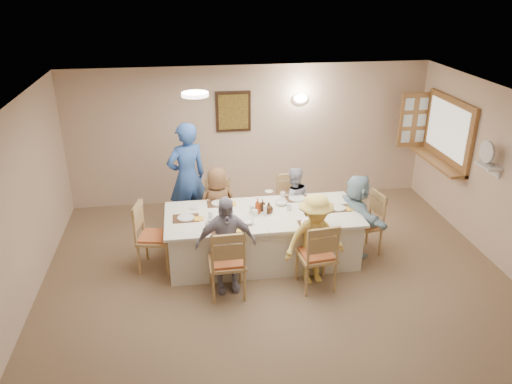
{
  "coord_description": "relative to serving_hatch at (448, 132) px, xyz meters",
  "views": [
    {
      "loc": [
        -1.16,
        -5.09,
        3.95
      ],
      "look_at": [
        -0.2,
        1.4,
        1.05
      ],
      "focal_mm": 35.0,
      "sensor_mm": 36.0,
      "label": 1
    }
  ],
  "objects": [
    {
      "name": "ground",
      "position": [
        -3.21,
        -2.4,
        -1.5
      ],
      "size": [
        7.0,
        7.0,
        0.0
      ],
      "primitive_type": "plane",
      "color": "brown"
    },
    {
      "name": "room_walls",
      "position": [
        -3.21,
        -2.4,
        0.01
      ],
      "size": [
        7.0,
        7.0,
        7.0
      ],
      "color": "beige",
      "rests_on": "ground"
    },
    {
      "name": "wall_picture",
      "position": [
        -3.51,
        1.06,
        0.2
      ],
      "size": [
        0.62,
        0.05,
        0.72
      ],
      "color": "#362013",
      "rests_on": "room_walls"
    },
    {
      "name": "wall_sconce",
      "position": [
        -2.31,
        1.04,
        0.4
      ],
      "size": [
        0.26,
        0.09,
        0.18
      ],
      "primitive_type": "ellipsoid",
      "color": "white",
      "rests_on": "room_walls"
    },
    {
      "name": "ceiling_light",
      "position": [
        -4.21,
        -0.9,
        0.97
      ],
      "size": [
        0.36,
        0.36,
        0.05
      ],
      "primitive_type": "cylinder",
      "color": "white",
      "rests_on": "room_walls"
    },
    {
      "name": "serving_hatch",
      "position": [
        0.0,
        0.0,
        0.0
      ],
      "size": [
        0.06,
        1.5,
        1.15
      ],
      "primitive_type": "cube",
      "color": "#9C6838",
      "rests_on": "room_walls"
    },
    {
      "name": "hatch_sill",
      "position": [
        -0.12,
        0.0,
        -0.53
      ],
      "size": [
        0.3,
        1.5,
        0.05
      ],
      "primitive_type": "cube",
      "color": "#9C6838",
      "rests_on": "room_walls"
    },
    {
      "name": "shutter_door",
      "position": [
        -0.26,
        0.76,
        0.0
      ],
      "size": [
        0.55,
        0.04,
        1.0
      ],
      "primitive_type": "cube",
      "color": "#9C6838",
      "rests_on": "room_walls"
    },
    {
      "name": "fan_shelf",
      "position": [
        -0.08,
        -1.35,
        -0.1
      ],
      "size": [
        0.22,
        0.36,
        0.03
      ],
      "primitive_type": "cube",
      "color": "white",
      "rests_on": "room_walls"
    },
    {
      "name": "desk_fan",
      "position": [
        -0.11,
        -1.35,
        0.05
      ],
      "size": [
        0.3,
        0.3,
        0.28
      ],
      "primitive_type": null,
      "color": "#A5A5A8",
      "rests_on": "fan_shelf"
    },
    {
      "name": "dining_table",
      "position": [
        -3.33,
        -1.12,
        -1.12
      ],
      "size": [
        2.8,
        1.19,
        0.76
      ],
      "primitive_type": "cube",
      "color": "white",
      "rests_on": "ground"
    },
    {
      "name": "chair_back_left",
      "position": [
        -3.93,
        -0.32,
        -1.03
      ],
      "size": [
        0.5,
        0.5,
        0.93
      ],
      "primitive_type": null,
      "rotation": [
        0.0,
        0.0,
        -0.14
      ],
      "color": "tan",
      "rests_on": "ground"
    },
    {
      "name": "chair_back_right",
      "position": [
        -2.73,
        -0.32,
        -1.02
      ],
      "size": [
        0.48,
        0.48,
        0.95
      ],
      "primitive_type": null,
      "rotation": [
        0.0,
        0.0,
        0.04
      ],
      "color": "tan",
      "rests_on": "ground"
    },
    {
      "name": "chair_front_left",
      "position": [
        -3.93,
        -1.92,
        -0.99
      ],
      "size": [
        0.5,
        0.5,
        1.02
      ],
      "primitive_type": null,
      "rotation": [
        0.0,
        0.0,
        3.16
      ],
      "color": "tan",
      "rests_on": "ground"
    },
    {
      "name": "chair_front_right",
      "position": [
        -2.73,
        -1.92,
        -0.99
      ],
      "size": [
        0.53,
        0.53,
        1.01
      ],
      "primitive_type": null,
      "rotation": [
        0.0,
        0.0,
        3.24
      ],
      "color": "tan",
      "rests_on": "ground"
    },
    {
      "name": "chair_left_end",
      "position": [
        -4.88,
        -1.12,
        -0.99
      ],
      "size": [
        0.58,
        0.58,
        1.02
      ],
      "primitive_type": null,
      "rotation": [
        0.0,
        0.0,
        1.37
      ],
      "color": "tan",
      "rests_on": "ground"
    },
    {
      "name": "chair_right_end",
      "position": [
        -1.78,
        -1.12,
        -1.02
      ],
      "size": [
        0.54,
        0.54,
        0.97
      ],
      "primitive_type": null,
      "rotation": [
        0.0,
        0.0,
        -1.39
      ],
      "color": "tan",
      "rests_on": "ground"
    },
    {
      "name": "diner_back_left",
      "position": [
        -3.93,
        -0.44,
        -0.88
      ],
      "size": [
        0.75,
        0.61,
        1.24
      ],
      "primitive_type": "imported",
      "rotation": [
        0.0,
        0.0,
        3.32
      ],
      "color": "brown",
      "rests_on": "ground"
    },
    {
      "name": "diner_back_right",
      "position": [
        -2.73,
        -0.44,
        -0.91
      ],
      "size": [
        0.68,
        0.58,
        1.17
      ],
      "primitive_type": "imported",
      "rotation": [
        0.0,
        0.0,
        3.26
      ],
      "color": "#A5A5B8",
      "rests_on": "ground"
    },
    {
      "name": "diner_front_left",
      "position": [
        -3.93,
        -1.8,
        -0.82
      ],
      "size": [
        0.84,
        0.42,
        1.37
      ],
      "primitive_type": "imported",
      "rotation": [
        0.0,
        0.0,
        0.05
      ],
      "color": "#9993A4",
      "rests_on": "ground"
    },
    {
      "name": "diner_front_right",
      "position": [
        -2.73,
        -1.8,
        -0.84
      ],
      "size": [
        0.99,
        0.74,
        1.31
      ],
      "primitive_type": "imported",
      "rotation": [
        0.0,
        0.0,
        0.15
      ],
      "color": "#F5D15E",
      "rests_on": "ground"
    },
    {
      "name": "diner_right_end",
      "position": [
        -1.91,
        -1.12,
        -0.87
      ],
      "size": [
        1.31,
        0.79,
        1.27
      ],
      "primitive_type": "imported",
      "rotation": [
        0.0,
        0.0,
        1.75
      ],
      "color": "#9EC3D2",
      "rests_on": "ground"
    },
    {
      "name": "caregiver",
      "position": [
        -4.38,
        0.03,
        -0.58
      ],
      "size": [
        0.99,
        0.93,
        1.83
      ],
      "primitive_type": "imported",
      "rotation": [
        0.0,
        0.0,
        3.56
      ],
      "color": "#3057AB",
      "rests_on": "ground"
    },
    {
      "name": "placemat_fl",
      "position": [
        -3.93,
        -1.54,
        -0.74
      ],
      "size": [
        0.36,
        0.27,
        0.01
      ],
      "primitive_type": "cube",
      "color": "#472B19",
      "rests_on": "dining_table"
    },
    {
      "name": "plate_fl",
      "position": [
        -3.93,
        -1.54,
        -0.73
      ],
      "size": [
        0.22,
        0.22,
        0.01
      ],
      "primitive_type": "cylinder",
      "color": "white",
      "rests_on": "dining_table"
    },
    {
      "name": "napkin_fl",
      "position": [
        -3.75,
        -1.59,
        -0.73
      ],
      "size": [
        0.15,
        0.15,
        0.01
      ],
      "primitive_type": "cube",
      "color": "yellow",
      "rests_on": "dining_table"
    },
    {
      "name": "placemat_fr",
      "position": [
        -2.73,
        -1.54,
        -0.74
      ],
      "size": [
        0.33,
        0.24,
        0.01
      ],
      "primitive_type": "cube",
      "color": "#472B19",
      "rests_on": "dining_table"
    },
    {
      "name": "plate_fr",
      "position": [
        -2.73,
        -1.54,
        -0.73
      ],
      "size": [
        0.26,
        0.26,
        0.02
      ],
      "primitive_type": "cylinder",
      "color": "white",
      "rests_on": "dining_table"
    },
    {
      "name": "napkin_fr",
      "position": [
        -2.55,
        -1.59,
        -0.73
      ],
      "size": [
        0.13,
        0.13,
        0.01
      ],
      "primitive_type": "cube",
      "color": "yellow",
      "rests_on": "dining_table"
    },
    {
      "name": "placemat_bl",
      "position": [
        -3.93,
        -0.7,
        -0.74
      ],
      "size": [
        0.35,
        0.26,
        0.01
      ],
      "primitive_type": "cube",
      "color": "#472B19",
      "rests_on": "dining_table"
    },
    {
      "name": "plate_bl",
      "position": [
        -3.93,
        -0.7,
        -0.73
      ],
      "size": [
        0.23,
        0.23,
        0.01
      ],
      "primitive_type": "cylinder",
      "color": "white",
      "rests_on": "dining_table"
    },
    {
      "name": "napkin_bl",
      "position": [
        -3.75,
        -0.75,
        -0.73
      ],
      "size": [
        0.15,
        0.15,
        0.01
      ],
      "primitive_type": "cube",
      "color": "yellow",
      "rests_on": "dining_table"
    },
    {
      "name": "placemat_br",
      "position": [
        -2.73,
        -0.7,
        -0.74
      ],
      "size": [
        0.35,
        0.26,
        0.01
      ],
      "primitive_type": "cube",
      "color": "#472B19",
      "rests_on": "dining_table"
    },
    {
      "name": "plate_br",
      "position": [
        -2.73,
        -0.7,
        -0.73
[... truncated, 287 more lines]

